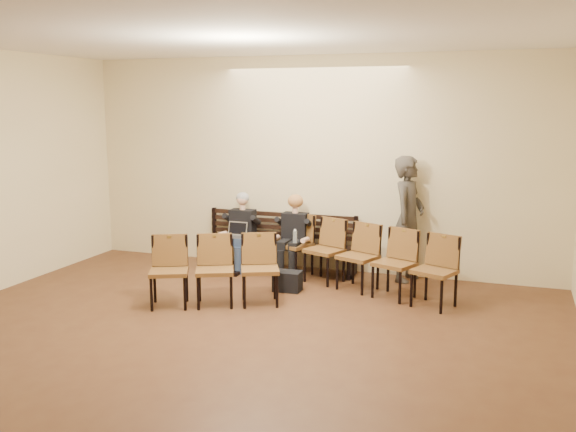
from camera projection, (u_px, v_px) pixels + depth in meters
name	position (u px, v px, depth m)	size (l,w,h in m)	color
ground	(161.00, 391.00, 6.18)	(10.00, 10.00, 0.00)	brown
room_walls	(193.00, 123.00, 6.47)	(8.02, 10.01, 3.51)	beige
bench	(278.00, 257.00, 10.63)	(2.60, 0.90, 0.45)	black
seated_man	(240.00, 233.00, 10.65)	(0.51, 0.70, 1.22)	black
seated_woman	(293.00, 238.00, 10.35)	(0.50, 0.70, 1.17)	black
laptop	(234.00, 237.00, 10.48)	(0.33, 0.26, 0.24)	#BCBCC1
water_bottle	(295.00, 244.00, 10.06)	(0.07, 0.07, 0.22)	silver
bag	(288.00, 281.00, 9.46)	(0.40, 0.27, 0.29)	black
passerby	(408.00, 210.00, 9.88)	(0.82, 0.54, 2.24)	#3C3731
chair_row_front	(358.00, 257.00, 9.48)	(3.03, 0.54, 0.99)	brown
chair_row_back	(215.00, 271.00, 8.74)	(1.74, 0.53, 0.97)	brown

